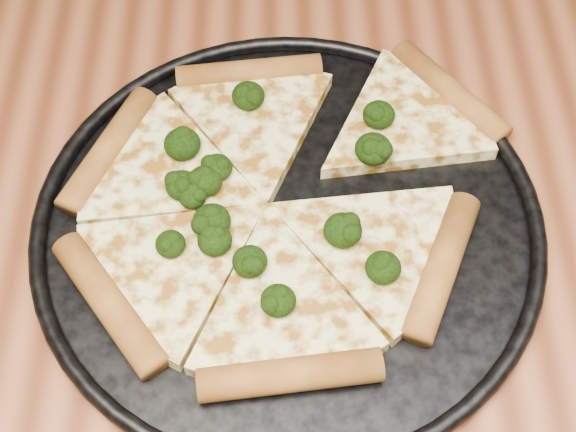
{
  "coord_description": "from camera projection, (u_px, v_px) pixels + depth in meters",
  "views": [
    {
      "loc": [
        0.02,
        -0.23,
        1.24
      ],
      "look_at": [
        0.03,
        0.08,
        0.77
      ],
      "focal_mm": 49.51,
      "sensor_mm": 36.0,
      "label": 1
    }
  ],
  "objects": [
    {
      "name": "dining_table",
      "position": [
        253.0,
        382.0,
        0.62
      ],
      "size": [
        1.2,
        0.9,
        0.75
      ],
      "color": "brown",
      "rests_on": "ground"
    },
    {
      "name": "broccoli_florets",
      "position": [
        262.0,
        192.0,
        0.57
      ],
      "size": [
        0.18,
        0.21,
        0.02
      ],
      "color": "black",
      "rests_on": "pizza"
    },
    {
      "name": "pizza_pan",
      "position": [
        288.0,
        222.0,
        0.58
      ],
      "size": [
        0.37,
        0.37,
        0.02
      ],
      "color": "black",
      "rests_on": "dining_table"
    },
    {
      "name": "pizza",
      "position": [
        276.0,
        199.0,
        0.58
      ],
      "size": [
        0.35,
        0.32,
        0.02
      ],
      "rotation": [
        0.0,
        0.0,
        0.11
      ],
      "color": "#F5EB96",
      "rests_on": "pizza_pan"
    }
  ]
}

